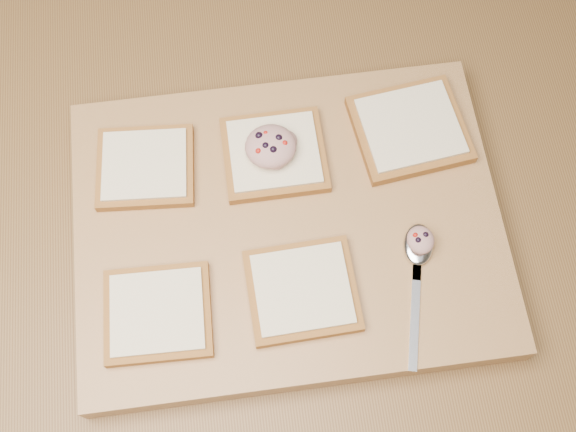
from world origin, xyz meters
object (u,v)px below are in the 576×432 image
object	(u,v)px
bread_far_center	(274,154)
spoon	(418,255)
tuna_salad_dollop	(271,146)
cutting_board	(288,227)

from	to	relation	value
bread_far_center	spoon	bearing A→B (deg)	-45.04
spoon	tuna_salad_dollop	bearing A→B (deg)	135.89
bread_far_center	tuna_salad_dollop	bearing A→B (deg)	-169.07
tuna_salad_dollop	spoon	distance (m)	0.21
tuna_salad_dollop	spoon	bearing A→B (deg)	-44.11
cutting_board	bread_far_center	world-z (taller)	bread_far_center
bread_far_center	spoon	world-z (taller)	bread_far_center
tuna_salad_dollop	bread_far_center	bearing A→B (deg)	10.93
bread_far_center	tuna_salad_dollop	xyz separation A→B (m)	(-0.00, -0.00, 0.02)
cutting_board	bread_far_center	bearing A→B (deg)	93.69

